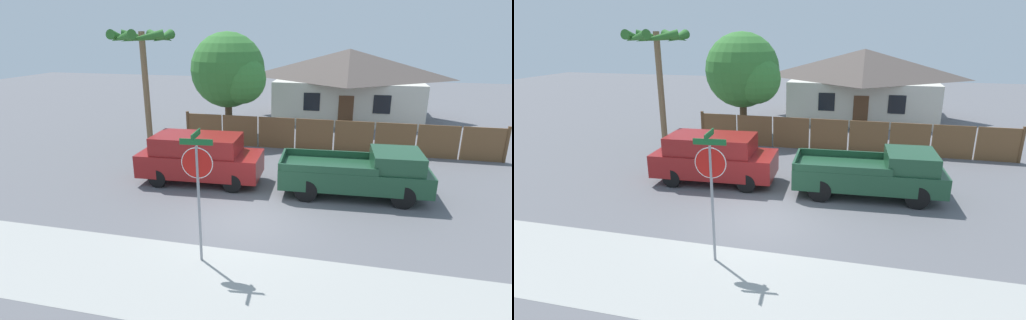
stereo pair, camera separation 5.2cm
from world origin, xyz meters
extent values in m
plane|color=slate|center=(0.00, 0.00, 0.00)|extent=(80.00, 80.00, 0.00)
cube|color=#A3A39E|center=(0.00, -3.60, 0.00)|extent=(36.00, 3.20, 0.01)
cube|color=brown|center=(-4.48, 8.16, 0.79)|extent=(1.84, 0.06, 1.58)
cube|color=brown|center=(-2.57, 8.16, 0.79)|extent=(1.84, 0.06, 1.58)
cube|color=brown|center=(-0.66, 8.16, 0.79)|extent=(1.84, 0.06, 1.58)
cube|color=brown|center=(1.26, 8.16, 0.79)|extent=(1.84, 0.06, 1.58)
cube|color=brown|center=(3.17, 8.16, 0.79)|extent=(1.84, 0.06, 1.58)
cube|color=brown|center=(5.08, 8.16, 0.79)|extent=(1.84, 0.06, 1.58)
cube|color=brown|center=(7.00, 8.16, 0.79)|extent=(1.84, 0.06, 1.58)
cube|color=brown|center=(8.91, 8.16, 0.79)|extent=(1.84, 0.06, 1.58)
cube|color=brown|center=(-5.44, 8.16, 0.84)|extent=(0.12, 0.12, 1.68)
cube|color=brown|center=(9.87, 8.16, 0.84)|extent=(0.12, 0.12, 1.68)
cube|color=beige|center=(2.66, 17.09, 1.34)|extent=(9.26, 7.27, 2.68)
pyramid|color=#514742|center=(2.66, 17.09, 3.64)|extent=(10.00, 7.85, 1.92)
cube|color=black|center=(0.58, 13.44, 1.55)|extent=(1.00, 0.04, 1.10)
cube|color=black|center=(4.74, 13.44, 1.55)|extent=(1.00, 0.04, 1.10)
cube|color=brown|center=(2.66, 13.44, 1.00)|extent=(0.90, 0.04, 2.00)
cylinder|color=brown|center=(-3.71, 9.92, 1.09)|extent=(0.40, 0.40, 2.19)
sphere|color=#387A33|center=(-3.71, 9.92, 3.70)|extent=(4.04, 4.04, 4.04)
sphere|color=#3C8437|center=(-2.80, 9.42, 3.30)|extent=(2.62, 2.62, 2.62)
cylinder|color=brown|center=(-6.46, 5.85, 2.85)|extent=(0.28, 0.28, 5.70)
cone|color=#2D6B28|center=(-5.45, 5.85, 5.43)|extent=(0.44, 1.87, 0.72)
cone|color=#2D6B28|center=(-5.96, 6.72, 5.43)|extent=(1.84, 1.32, 0.72)
cone|color=#2D6B28|center=(-6.96, 6.72, 5.43)|extent=(1.84, 1.32, 0.72)
cone|color=#2D6B28|center=(-7.46, 5.85, 5.43)|extent=(0.44, 1.87, 0.72)
cone|color=#2D6B28|center=(-6.96, 4.99, 5.43)|extent=(1.84, 1.32, 0.72)
cone|color=#2D6B28|center=(-5.96, 4.99, 5.43)|extent=(1.84, 1.32, 0.72)
cube|color=maroon|center=(-2.65, 2.71, 0.78)|extent=(4.81, 2.17, 0.87)
cube|color=maroon|center=(-2.77, 2.71, 1.55)|extent=(3.39, 1.95, 0.68)
cube|color=black|center=(-1.20, 2.79, 1.55)|extent=(0.15, 1.71, 0.57)
cylinder|color=black|center=(-1.23, 3.65, 0.36)|extent=(0.71, 0.22, 0.71)
cylinder|color=black|center=(-1.14, 1.93, 0.36)|extent=(0.71, 0.22, 0.71)
cylinder|color=black|center=(-4.15, 3.50, 0.36)|extent=(0.71, 0.22, 0.71)
cylinder|color=black|center=(-4.07, 1.78, 0.36)|extent=(0.71, 0.22, 0.71)
cube|color=#1E472D|center=(3.16, 2.71, 0.74)|extent=(5.32, 2.29, 0.73)
cube|color=#1E472D|center=(4.60, 2.79, 1.41)|extent=(1.76, 1.95, 0.61)
cube|color=#1E472D|center=(2.23, 3.63, 1.23)|extent=(3.28, 0.24, 0.25)
cube|color=#1E472D|center=(2.33, 1.71, 1.23)|extent=(3.28, 0.24, 0.25)
cube|color=#1E472D|center=(0.59, 2.59, 1.23)|extent=(0.18, 1.93, 0.25)
cylinder|color=black|center=(4.74, 3.70, 0.40)|extent=(0.80, 0.22, 0.80)
cylinder|color=black|center=(4.83, 1.89, 0.40)|extent=(0.80, 0.22, 0.80)
cylinder|color=black|center=(1.50, 3.54, 0.40)|extent=(0.80, 0.22, 0.80)
cylinder|color=black|center=(1.59, 1.73, 0.40)|extent=(0.80, 0.22, 0.80)
cylinder|color=gray|center=(-0.62, -2.68, 1.55)|extent=(0.07, 0.07, 3.09)
cylinder|color=red|center=(-0.62, -2.68, 2.66)|extent=(0.74, 0.09, 0.74)
cylinder|color=white|center=(-0.62, -2.68, 2.66)|extent=(0.78, 0.09, 0.79)
cube|color=#19602D|center=(-0.62, -2.68, 3.19)|extent=(0.81, 0.10, 0.15)
cube|color=#19602D|center=(-0.62, -2.68, 3.37)|extent=(0.09, 0.73, 0.15)
camera|label=1|loc=(2.86, -11.22, 5.68)|focal=28.00mm
camera|label=2|loc=(2.91, -11.21, 5.68)|focal=28.00mm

